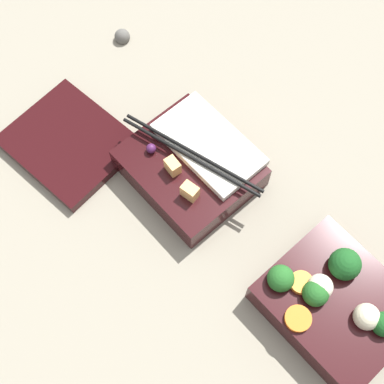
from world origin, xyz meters
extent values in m
plane|color=gray|center=(0.00, 0.00, 0.00)|extent=(3.00, 3.00, 0.00)
cube|color=black|center=(-0.14, -0.01, 0.02)|extent=(0.18, 0.15, 0.04)
sphere|color=#19511E|center=(-0.11, -0.04, 0.05)|extent=(0.04, 0.04, 0.04)
sphere|color=#236023|center=(-0.07, 0.03, 0.05)|extent=(0.03, 0.03, 0.03)
sphere|color=#19511E|center=(-0.19, -0.02, 0.05)|extent=(0.03, 0.03, 0.03)
sphere|color=#236023|center=(-0.11, 0.01, 0.05)|extent=(0.03, 0.03, 0.03)
cylinder|color=orange|center=(-0.09, 0.01, 0.05)|extent=(0.04, 0.04, 0.01)
cylinder|color=orange|center=(-0.12, 0.05, 0.05)|extent=(0.04, 0.04, 0.01)
sphere|color=beige|center=(-0.17, -0.01, 0.05)|extent=(0.03, 0.03, 0.03)
sphere|color=beige|center=(-0.11, 0.00, 0.05)|extent=(0.03, 0.03, 0.03)
cube|color=black|center=(0.14, 0.00, 0.02)|extent=(0.18, 0.15, 0.04)
cube|color=silver|center=(0.14, -0.04, 0.05)|extent=(0.15, 0.09, 0.01)
cube|color=#EAB266|center=(0.10, 0.03, 0.05)|extent=(0.03, 0.02, 0.02)
cube|color=#EAB266|center=(0.14, 0.03, 0.05)|extent=(0.02, 0.02, 0.02)
sphere|color=#4C1E4C|center=(0.18, 0.03, 0.05)|extent=(0.01, 0.01, 0.01)
cylinder|color=black|center=(0.14, -0.01, 0.06)|extent=(0.22, 0.07, 0.01)
cylinder|color=black|center=(0.13, 0.00, 0.06)|extent=(0.22, 0.07, 0.01)
cube|color=black|center=(0.29, 0.10, 0.01)|extent=(0.19, 0.17, 0.02)
sphere|color=#595651|center=(0.40, -0.09, 0.01)|extent=(0.03, 0.03, 0.03)
camera|label=1|loc=(-0.13, 0.24, 0.70)|focal=50.00mm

